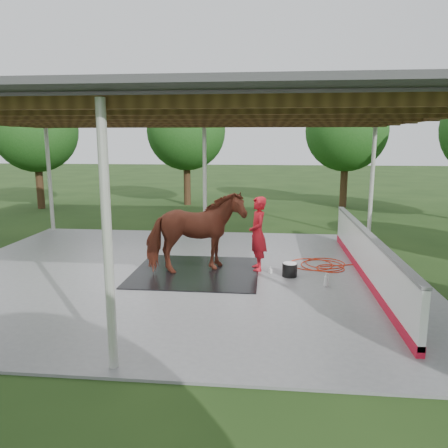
# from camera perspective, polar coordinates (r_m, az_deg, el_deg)

# --- Properties ---
(ground) EXTENTS (100.00, 100.00, 0.00)m
(ground) POSITION_cam_1_polar(r_m,az_deg,el_deg) (11.19, -5.95, -6.55)
(ground) COLOR #1E3814
(concrete_slab) EXTENTS (12.00, 10.00, 0.05)m
(concrete_slab) POSITION_cam_1_polar(r_m,az_deg,el_deg) (11.18, -5.96, -6.43)
(concrete_slab) COLOR slate
(concrete_slab) RESTS_ON ground
(pavilion_structure) EXTENTS (12.60, 10.60, 4.05)m
(pavilion_structure) POSITION_cam_1_polar(r_m,az_deg,el_deg) (10.69, -6.38, 14.17)
(pavilion_structure) COLOR beige
(pavilion_structure) RESTS_ON ground
(dasher_board) EXTENTS (0.16, 8.00, 1.15)m
(dasher_board) POSITION_cam_1_polar(r_m,az_deg,el_deg) (11.06, 18.08, -4.06)
(dasher_board) COLOR red
(dasher_board) RESTS_ON concrete_slab
(tree_belt) EXTENTS (28.00, 28.00, 5.80)m
(tree_belt) POSITION_cam_1_polar(r_m,az_deg,el_deg) (11.51, -3.90, 13.09)
(tree_belt) COLOR #382314
(tree_belt) RESTS_ON ground
(rubber_mat) EXTENTS (3.14, 2.94, 0.02)m
(rubber_mat) POSITION_cam_1_polar(r_m,az_deg,el_deg) (11.15, -3.67, -6.24)
(rubber_mat) COLOR black
(rubber_mat) RESTS_ON concrete_slab
(horse) EXTENTS (2.62, 1.99, 2.02)m
(horse) POSITION_cam_1_polar(r_m,az_deg,el_deg) (10.89, -3.74, -1.11)
(horse) COLOR maroon
(horse) RESTS_ON rubber_mat
(handler) EXTENTS (0.58, 0.77, 1.90)m
(handler) POSITION_cam_1_polar(r_m,az_deg,el_deg) (11.15, 4.44, -1.27)
(handler) COLOR red
(handler) RESTS_ON concrete_slab
(wash_bucket) EXTENTS (0.37, 0.37, 0.34)m
(wash_bucket) POSITION_cam_1_polar(r_m,az_deg,el_deg) (10.88, 8.58, -5.89)
(wash_bucket) COLOR black
(wash_bucket) RESTS_ON concrete_slab
(soap_bottle_a) EXTENTS (0.18, 0.18, 0.32)m
(soap_bottle_a) POSITION_cam_1_polar(r_m,az_deg,el_deg) (10.31, 13.21, -7.09)
(soap_bottle_a) COLOR silver
(soap_bottle_a) RESTS_ON concrete_slab
(soap_bottle_b) EXTENTS (0.11, 0.11, 0.17)m
(soap_bottle_b) POSITION_cam_1_polar(r_m,az_deg,el_deg) (11.09, 6.07, -5.98)
(soap_bottle_b) COLOR #338CD8
(soap_bottle_b) RESTS_ON concrete_slab
(hose_coil) EXTENTS (2.32, 1.38, 0.02)m
(hose_coil) POSITION_cam_1_polar(r_m,az_deg,el_deg) (12.01, 12.52, -5.22)
(hose_coil) COLOR red
(hose_coil) RESTS_ON concrete_slab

